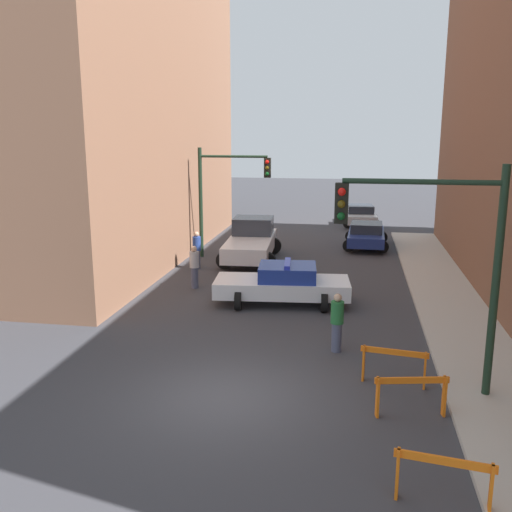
% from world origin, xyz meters
% --- Properties ---
extents(ground_plane, '(120.00, 120.00, 0.00)m').
position_xyz_m(ground_plane, '(0.00, 0.00, 0.00)').
color(ground_plane, '#38383D').
extents(sidewalk_right, '(2.40, 44.00, 0.12)m').
position_xyz_m(sidewalk_right, '(6.20, 0.00, 0.06)').
color(sidewalk_right, '#B2ADA3').
rests_on(sidewalk_right, ground_plane).
extents(building_corner_left, '(14.00, 20.00, 19.43)m').
position_xyz_m(building_corner_left, '(-12.00, 14.00, 9.71)').
color(building_corner_left, '#93664C').
rests_on(building_corner_left, ground_plane).
extents(traffic_light_near, '(3.64, 0.35, 5.20)m').
position_xyz_m(traffic_light_near, '(4.73, 0.98, 3.53)').
color(traffic_light_near, black).
rests_on(traffic_light_near, sidewalk_right).
extents(traffic_light_far, '(3.44, 0.35, 5.20)m').
position_xyz_m(traffic_light_far, '(-3.30, 14.31, 3.40)').
color(traffic_light_far, black).
rests_on(traffic_light_far, ground_plane).
extents(police_car, '(4.85, 2.64, 1.52)m').
position_xyz_m(police_car, '(0.43, 7.43, 0.72)').
color(police_car, white).
rests_on(police_car, ground_plane).
extents(white_truck, '(2.85, 5.51, 1.90)m').
position_xyz_m(white_truck, '(-1.91, 14.04, 0.91)').
color(white_truck, silver).
rests_on(white_truck, ground_plane).
extents(parked_car_near, '(2.36, 4.35, 1.31)m').
position_xyz_m(parked_car_near, '(3.46, 17.96, 0.67)').
color(parked_car_near, navy).
rests_on(parked_car_near, ground_plane).
extents(parked_car_mid, '(2.51, 4.44, 1.31)m').
position_xyz_m(parked_car_mid, '(3.18, 25.05, 0.67)').
color(parked_car_mid, silver).
rests_on(parked_car_mid, ground_plane).
extents(pedestrian_crossing, '(0.51, 0.51, 1.66)m').
position_xyz_m(pedestrian_crossing, '(-3.21, 8.87, 0.86)').
color(pedestrian_crossing, '#474C66').
rests_on(pedestrian_crossing, ground_plane).
extents(pedestrian_corner, '(0.40, 0.40, 1.66)m').
position_xyz_m(pedestrian_corner, '(-3.96, 11.91, 0.86)').
color(pedestrian_corner, '#474C66').
rests_on(pedestrian_corner, ground_plane).
extents(pedestrian_sidewalk, '(0.39, 0.39, 1.66)m').
position_xyz_m(pedestrian_sidewalk, '(2.43, 3.27, 0.86)').
color(pedestrian_sidewalk, '#474C66').
rests_on(pedestrian_sidewalk, ground_plane).
extents(barrier_front, '(1.59, 0.39, 0.90)m').
position_xyz_m(barrier_front, '(4.36, -3.18, 0.62)').
color(barrier_front, orange).
rests_on(barrier_front, ground_plane).
extents(barrier_mid, '(1.58, 0.46, 0.90)m').
position_xyz_m(barrier_mid, '(4.13, -0.17, 0.62)').
color(barrier_mid, orange).
rests_on(barrier_mid, ground_plane).
extents(barrier_back, '(1.59, 0.38, 0.90)m').
position_xyz_m(barrier_back, '(3.86, 1.37, 0.62)').
color(barrier_back, orange).
rests_on(barrier_back, ground_plane).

